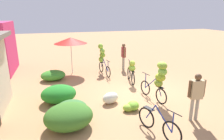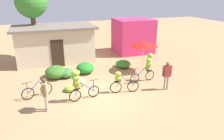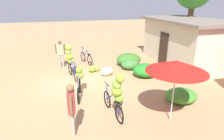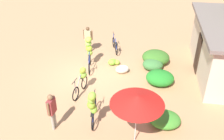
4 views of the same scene
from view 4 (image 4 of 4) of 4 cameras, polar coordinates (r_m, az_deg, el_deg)
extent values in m
plane|color=tan|center=(13.44, -5.01, -1.49)|extent=(60.00, 60.00, 0.00)
cube|color=#332319|center=(14.18, 18.41, 3.46)|extent=(0.90, 0.06, 2.00)
ellipsoid|color=#396F25|center=(14.57, 9.64, 2.77)|extent=(1.33, 1.51, 0.76)
ellipsoid|color=#3C7437|center=(14.04, 8.98, 1.18)|extent=(0.95, 1.09, 0.57)
ellipsoid|color=#248026|center=(12.91, 10.54, -1.72)|extent=(1.20, 1.38, 0.69)
ellipsoid|color=#3B882B|center=(10.71, 11.56, -10.62)|extent=(1.07, 1.27, 0.53)
cylinder|color=beige|center=(9.40, 5.32, -10.94)|extent=(0.04, 0.04, 2.05)
cone|color=red|center=(8.80, 5.62, -6.55)|extent=(1.89, 1.89, 0.35)
torus|color=black|center=(16.15, 0.36, 6.12)|extent=(0.64, 0.25, 0.66)
torus|color=black|center=(15.30, 0.97, 4.53)|extent=(0.64, 0.25, 0.66)
cylinder|color=navy|center=(15.32, 0.87, 5.75)|extent=(0.36, 0.15, 0.58)
cylinder|color=navy|center=(15.75, 0.56, 6.53)|extent=(0.64, 0.24, 0.58)
cylinder|color=black|center=(15.89, 0.37, 8.09)|extent=(0.49, 0.18, 0.03)
cylinder|color=navy|center=(16.02, 0.37, 7.10)|extent=(0.04, 0.04, 0.61)
cube|color=black|center=(15.22, 0.92, 5.90)|extent=(0.39, 0.24, 0.02)
torus|color=black|center=(13.50, -5.07, 0.28)|extent=(0.64, 0.16, 0.64)
torus|color=black|center=(14.39, -4.89, 2.44)|extent=(0.64, 0.16, 0.64)
cylinder|color=navy|center=(14.08, -4.98, 3.20)|extent=(0.39, 0.11, 0.65)
cylinder|color=navy|center=(13.63, -5.07, 2.15)|extent=(0.69, 0.16, 0.66)
cylinder|color=black|center=(13.18, -5.20, 2.65)|extent=(0.50, 0.12, 0.03)
cylinder|color=navy|center=(13.34, -5.13, 1.45)|extent=(0.04, 0.04, 0.64)
cube|color=black|center=(14.13, -4.97, 3.47)|extent=(0.38, 0.20, 0.02)
ellipsoid|color=olive|center=(13.99, -4.89, 3.86)|extent=(0.44, 0.39, 0.28)
ellipsoid|color=#93AD29|center=(13.91, -5.11, 4.81)|extent=(0.51, 0.46, 0.32)
ellipsoid|color=#7EBC41|center=(13.86, -5.26, 5.83)|extent=(0.45, 0.38, 0.30)
ellipsoid|color=#84A931|center=(13.74, -5.23, 6.67)|extent=(0.48, 0.40, 0.29)
torus|color=black|center=(11.79, -8.01, -5.22)|extent=(0.66, 0.16, 0.66)
torus|color=black|center=(12.48, -6.12, -2.70)|extent=(0.66, 0.16, 0.66)
cylinder|color=slate|center=(12.17, -6.53, -1.88)|extent=(0.37, 0.10, 0.66)
cylinder|color=slate|center=(11.82, -7.48, -3.12)|extent=(0.65, 0.15, 0.67)
cylinder|color=black|center=(11.38, -8.27, -2.44)|extent=(0.50, 0.12, 0.03)
cylinder|color=slate|center=(11.58, -8.14, -3.86)|extent=(0.04, 0.04, 0.70)
cube|color=black|center=(12.21, -6.40, -1.56)|extent=(0.38, 0.20, 0.02)
ellipsoid|color=olive|center=(12.08, -6.36, -1.07)|extent=(0.45, 0.37, 0.30)
ellipsoid|color=#8DA32F|center=(11.96, -6.45, -0.08)|extent=(0.39, 0.34, 0.30)
torus|color=black|center=(11.13, -3.76, -7.58)|extent=(0.64, 0.12, 0.64)
torus|color=black|center=(10.33, -4.30, -11.45)|extent=(0.64, 0.12, 0.64)
cylinder|color=navy|center=(10.27, -4.26, -9.57)|extent=(0.41, 0.08, 0.59)
cylinder|color=navy|center=(10.68, -3.98, -7.63)|extent=(0.73, 0.12, 0.60)
cylinder|color=black|center=(10.75, -3.88, -5.02)|extent=(0.50, 0.09, 0.03)
cylinder|color=navy|center=(10.94, -3.82, -6.33)|extent=(0.04, 0.04, 0.62)
cube|color=black|center=(10.17, -4.32, -9.60)|extent=(0.37, 0.18, 0.02)
ellipsoid|color=#7CB735|center=(10.09, -4.05, -8.65)|extent=(0.41, 0.36, 0.33)
ellipsoid|color=#7BA72B|center=(9.93, -4.60, -7.64)|extent=(0.45, 0.38, 0.29)
ellipsoid|color=#84BC40|center=(9.78, -4.58, -6.48)|extent=(0.40, 0.35, 0.33)
ellipsoid|color=#8CC039|center=(9.52, -4.40, -5.77)|extent=(0.41, 0.35, 0.32)
ellipsoid|color=#8EBA34|center=(14.40, 0.99, 1.73)|extent=(0.46, 0.49, 0.26)
ellipsoid|color=#77B530|center=(14.36, 0.06, 1.80)|extent=(0.65, 0.62, 0.33)
ellipsoid|color=silver|center=(13.61, 2.28, 0.17)|extent=(0.66, 0.81, 0.44)
cylinder|color=gray|center=(10.46, -12.94, -11.09)|extent=(0.11, 0.11, 0.80)
cylinder|color=gray|center=(10.57, -12.52, -10.45)|extent=(0.11, 0.11, 0.80)
cube|color=maroon|center=(10.05, -13.21, -7.77)|extent=(0.42, 0.24, 0.63)
cylinder|color=brown|center=(9.86, -13.87, -8.52)|extent=(0.08, 0.08, 0.57)
cylinder|color=brown|center=(10.20, -12.62, -6.78)|extent=(0.08, 0.08, 0.57)
sphere|color=brown|center=(9.79, -13.52, -5.86)|extent=(0.22, 0.22, 0.22)
cylinder|color=gray|center=(15.66, -5.51, 5.34)|extent=(0.11, 0.11, 0.79)
cylinder|color=gray|center=(15.60, -4.89, 5.25)|extent=(0.11, 0.11, 0.79)
cube|color=tan|center=(15.32, -5.33, 7.65)|extent=(0.26, 0.43, 0.62)
cylinder|color=brown|center=(15.40, -6.20, 7.86)|extent=(0.08, 0.08, 0.56)
cylinder|color=brown|center=(15.22, -4.46, 7.64)|extent=(0.08, 0.08, 0.56)
sphere|color=brown|center=(15.15, -5.41, 9.09)|extent=(0.21, 0.21, 0.21)
camera|label=1|loc=(18.70, 11.60, 19.28)|focal=31.13mm
camera|label=2|loc=(18.58, -36.51, 19.58)|focal=33.80mm
camera|label=3|loc=(5.51, -37.71, -17.36)|focal=30.72mm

